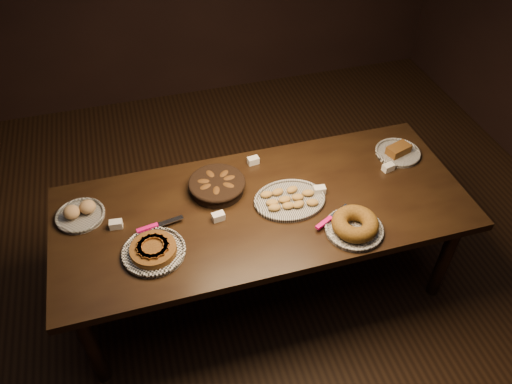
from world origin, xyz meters
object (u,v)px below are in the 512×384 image
object	(u,v)px
apple_tart_plate	(154,250)
bundt_cake_plate	(355,225)
buffet_table	(263,214)
madeleine_platter	(289,200)

from	to	relation	value
apple_tart_plate	bundt_cake_plate	xyz separation A→B (m)	(1.08, -0.15, 0.02)
buffet_table	bundt_cake_plate	distance (m)	0.55
apple_tart_plate	madeleine_platter	distance (m)	0.83
bundt_cake_plate	madeleine_platter	bearing A→B (deg)	111.71
buffet_table	madeleine_platter	size ratio (longest dim) A/B	5.74
buffet_table	apple_tart_plate	xyz separation A→B (m)	(-0.66, -0.18, 0.10)
madeleine_platter	buffet_table	bearing A→B (deg)	-161.13
buffet_table	bundt_cake_plate	bearing A→B (deg)	-37.65
apple_tart_plate	bundt_cake_plate	size ratio (longest dim) A/B	1.03
apple_tart_plate	buffet_table	bearing A→B (deg)	-4.58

